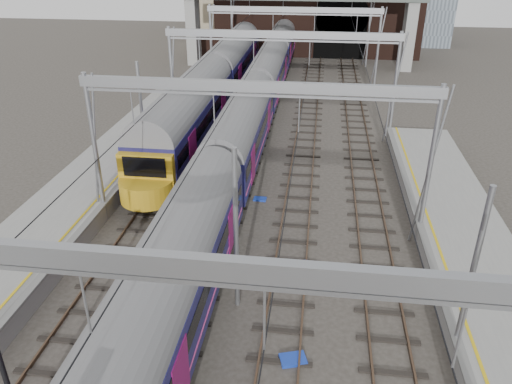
# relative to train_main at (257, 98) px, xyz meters

# --- Properties ---
(ground) EXTENTS (160.00, 160.00, 0.00)m
(ground) POSITION_rel_train_main_xyz_m (2.00, -23.80, -2.44)
(ground) COLOR #38332D
(ground) RESTS_ON ground
(platform_left) EXTENTS (4.32, 55.00, 1.12)m
(platform_left) POSITION_rel_train_main_xyz_m (-8.18, -21.30, -1.88)
(platform_left) COLOR gray
(platform_left) RESTS_ON ground
(tracks) EXTENTS (14.40, 80.00, 0.22)m
(tracks) POSITION_rel_train_main_xyz_m (2.00, -8.80, -2.42)
(tracks) COLOR #4C3828
(tracks) RESTS_ON ground
(overhead_line) EXTENTS (16.80, 80.00, 8.00)m
(overhead_line) POSITION_rel_train_main_xyz_m (2.00, -2.32, 4.13)
(overhead_line) COLOR gray
(overhead_line) RESTS_ON ground
(retaining_wall) EXTENTS (28.00, 2.75, 9.00)m
(retaining_wall) POSITION_rel_train_main_xyz_m (3.40, 28.13, 1.89)
(retaining_wall) COLOR black
(retaining_wall) RESTS_ON ground
(overbridge) EXTENTS (28.00, 3.00, 9.25)m
(overbridge) POSITION_rel_train_main_xyz_m (2.00, 22.20, 4.83)
(overbridge) COLOR gray
(overbridge) RESTS_ON ground
(train_main) EXTENTS (2.72, 62.89, 4.71)m
(train_main) POSITION_rel_train_main_xyz_m (0.00, 0.00, 0.00)
(train_main) COLOR black
(train_main) RESTS_ON ground
(train_second) EXTENTS (3.12, 36.01, 5.25)m
(train_second) POSITION_rel_train_main_xyz_m (-4.00, 2.93, 0.24)
(train_second) COLOR black
(train_second) RESTS_ON ground
(equip_cover_a) EXTENTS (1.07, 0.89, 0.11)m
(equip_cover_a) POSITION_rel_train_main_xyz_m (5.00, -18.78, -2.38)
(equip_cover_a) COLOR #1838B7
(equip_cover_a) RESTS_ON ground
(equip_cover_b) EXTENTS (0.76, 0.55, 0.09)m
(equip_cover_b) POSITION_rel_train_main_xyz_m (1.79, -12.41, -2.40)
(equip_cover_b) COLOR #1838B7
(equip_cover_b) RESTS_ON ground
(equip_cover_c) EXTENTS (1.09, 0.91, 0.11)m
(equip_cover_c) POSITION_rel_train_main_xyz_m (4.49, -24.63, -2.38)
(equip_cover_c) COLOR #1838B7
(equip_cover_c) RESTS_ON ground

